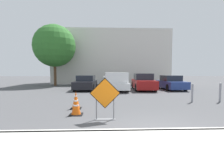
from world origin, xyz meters
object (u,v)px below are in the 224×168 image
parked_car_second (143,82)px  bollard_nearest (192,92)px  parked_car_nearest (86,83)px  pickup_truck (115,82)px  traffic_cone_nearest (76,106)px  traffic_cone_second (76,100)px  parked_car_third (171,83)px  road_closed_sign (105,97)px  bollard_second (220,92)px

parked_car_second → bollard_nearest: size_ratio=4.50×
parked_car_nearest → parked_car_second: (5.36, -0.44, 0.08)m
pickup_truck → bollard_nearest: pickup_truck is taller
traffic_cone_nearest → parked_car_nearest: 9.71m
traffic_cone_nearest → traffic_cone_second: (-0.20, 1.18, 0.02)m
parked_car_nearest → pickup_truck: (2.69, -1.04, 0.11)m
parked_car_nearest → parked_car_third: size_ratio=1.11×
bollard_nearest → parked_car_third: bearing=78.2°
pickup_truck → traffic_cone_second: bearing=71.3°
traffic_cone_second → parked_car_second: parked_car_second is taller
parked_car_nearest → road_closed_sign: bearing=102.5°
traffic_cone_second → parked_car_third: bearing=47.2°
bollard_nearest → pickup_truck: bearing=122.8°
traffic_cone_nearest → parked_car_third: parked_car_third is taller
parked_car_nearest → pickup_truck: pickup_truck is taller
bollard_nearest → traffic_cone_nearest: bearing=-156.8°
bollard_second → pickup_truck: bearing=132.2°
bollard_second → bollard_nearest: bearing=180.0°
road_closed_sign → traffic_cone_second: size_ratio=1.89×
road_closed_sign → pickup_truck: 9.47m
traffic_cone_nearest → parked_car_third: (7.40, 9.38, 0.25)m
road_closed_sign → bollard_nearest: size_ratio=1.44×
parked_car_second → parked_car_third: (2.68, 0.13, -0.09)m
bollard_nearest → parked_car_nearest: bearing=132.9°
traffic_cone_second → traffic_cone_nearest: bearing=-80.6°
traffic_cone_nearest → traffic_cone_second: traffic_cone_second is taller
traffic_cone_nearest → traffic_cone_second: bearing=99.4°
traffic_cone_second → pickup_truck: pickup_truck is taller
pickup_truck → bollard_nearest: bearing=120.9°
road_closed_sign → bollard_second: (6.43, 3.35, -0.25)m
pickup_truck → bollard_second: bearing=130.2°
pickup_truck → parked_car_second: bearing=-169.3°
parked_car_nearest → bollard_nearest: parked_car_nearest is taller
parked_car_second → pickup_truck: bearing=16.0°
traffic_cone_nearest → pickup_truck: (2.05, 8.65, 0.37)m
traffic_cone_nearest → bollard_nearest: 6.51m
traffic_cone_nearest → pickup_truck: size_ratio=0.15×
parked_car_second → traffic_cone_nearest: bearing=66.2°
traffic_cone_second → parked_car_second: size_ratio=0.17×
bollard_nearest → traffic_cone_second: bearing=-167.4°
road_closed_sign → parked_car_nearest: road_closed_sign is taller
traffic_cone_nearest → parked_car_third: bearing=51.7°
parked_car_second → bollard_nearest: 6.80m
pickup_truck → bollard_nearest: 7.24m
pickup_truck → parked_car_third: (5.35, 0.73, -0.12)m
traffic_cone_second → bollard_nearest: 6.33m
pickup_truck → parked_car_third: size_ratio=1.27×
road_closed_sign → bollard_second: road_closed_sign is taller
parked_car_third → road_closed_sign: bearing=56.8°
parked_car_third → traffic_cone_nearest: bearing=50.1°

